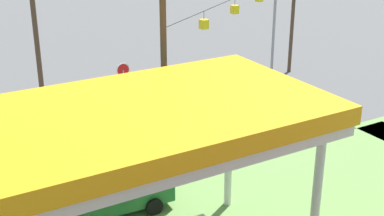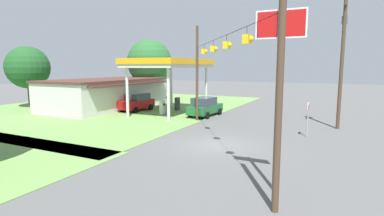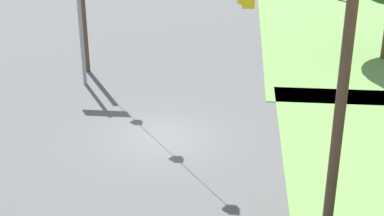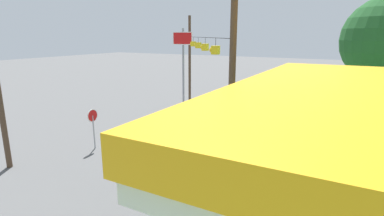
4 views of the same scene
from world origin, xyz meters
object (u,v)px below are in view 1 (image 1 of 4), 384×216
Objects in this scene: gas_station_canopy at (152,122)px; car_at_pumps_front at (110,189)px; utility_pole_main at (32,6)px; stop_sign_roadside at (123,75)px.

gas_station_canopy reaches higher than car_at_pumps_front.
stop_sign_roadside is at bearing 155.27° from utility_pole_main.
stop_sign_roadside is 6.10m from utility_pole_main.
stop_sign_roadside is (-5.19, -14.33, -3.43)m from gas_station_canopy.
car_at_pumps_front is at bearing -92.52° from gas_station_canopy.
car_at_pumps_front is 11.38m from stop_sign_roadside.
gas_station_canopy is 3.97× the size of stop_sign_roadside.
gas_station_canopy is 5.96m from car_at_pumps_front.
car_at_pumps_front is at bearing 86.15° from utility_pole_main.
utility_pole_main is at bearing 155.27° from stop_sign_roadside.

